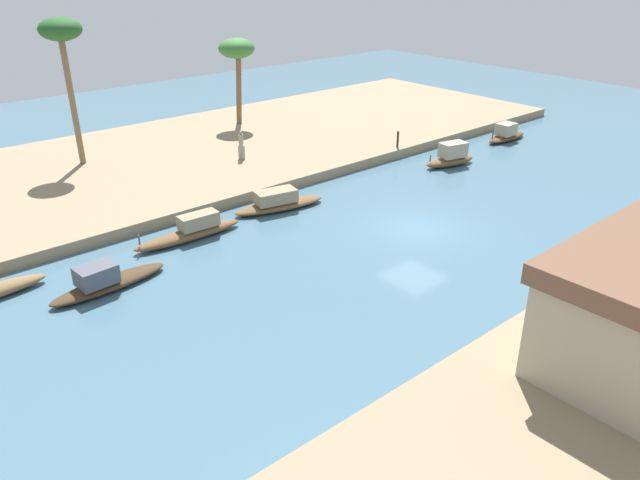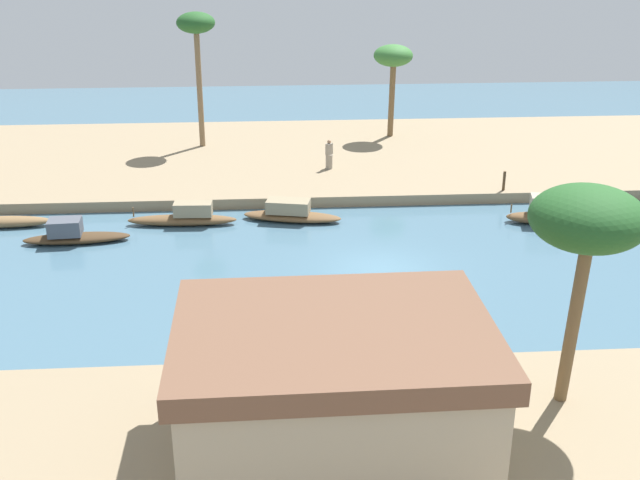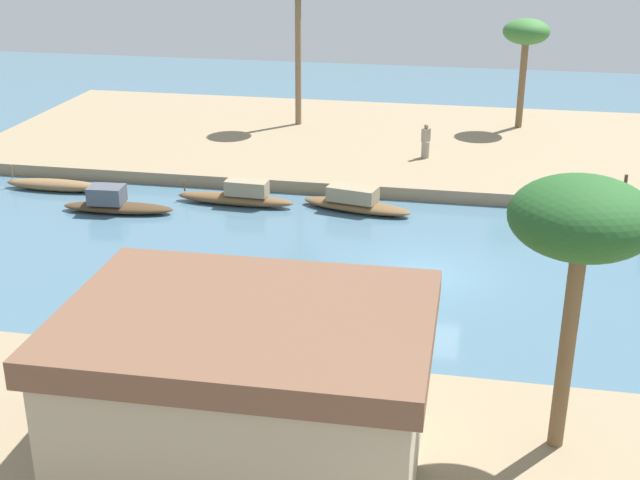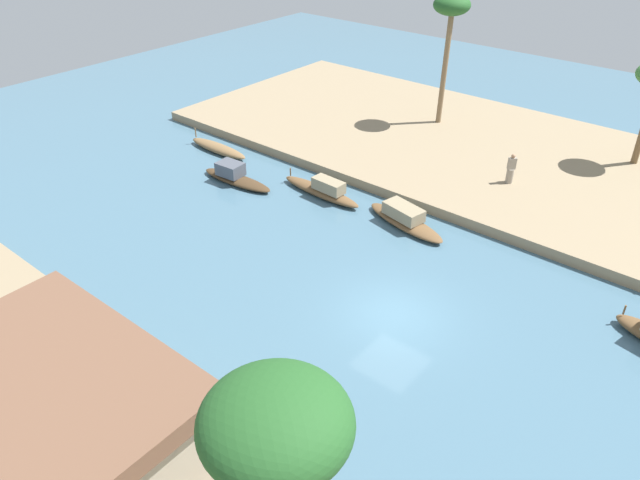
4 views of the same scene
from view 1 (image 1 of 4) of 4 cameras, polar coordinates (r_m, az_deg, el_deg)
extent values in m
plane|color=#476B7F|center=(28.58, 8.81, 1.03)|extent=(77.38, 77.38, 0.00)
cube|color=#937F60|center=(39.65, -8.48, 8.40)|extent=(46.23, 15.98, 0.54)
ellipsoid|color=brown|center=(43.37, 16.70, 8.99)|extent=(3.62, 1.08, 0.41)
cube|color=tan|center=(43.08, 16.66, 9.70)|extent=(1.22, 0.99, 0.76)
cylinder|color=brown|center=(41.99, 15.53, 9.17)|extent=(0.07, 0.07, 0.45)
ellipsoid|color=brown|center=(27.66, -11.94, 0.46)|extent=(5.08, 1.13, 0.47)
cube|color=gray|center=(27.66, -11.06, 1.76)|extent=(1.78, 0.84, 0.61)
cylinder|color=brown|center=(26.71, -16.22, 0.01)|extent=(0.07, 0.07, 0.44)
ellipsoid|color=brown|center=(30.34, -3.75, 3.18)|extent=(4.79, 2.14, 0.42)
cube|color=gray|center=(30.08, -4.08, 4.02)|extent=(2.15, 1.39, 0.60)
ellipsoid|color=brown|center=(37.32, 11.79, 7.06)|extent=(3.43, 1.69, 0.52)
cube|color=tan|center=(37.23, 12.08, 8.08)|extent=(1.69, 1.22, 0.84)
cylinder|color=brown|center=(36.32, 10.06, 7.38)|extent=(0.07, 0.07, 0.41)
ellipsoid|color=#47331E|center=(24.57, -18.71, -3.81)|extent=(4.66, 1.41, 0.39)
cube|color=#4C515B|center=(24.17, -19.80, -3.02)|extent=(1.46, 1.11, 0.70)
cylinder|color=gray|center=(36.31, -7.19, 7.99)|extent=(0.53, 0.53, 0.78)
cube|color=gray|center=(36.11, -7.25, 9.06)|extent=(0.43, 0.45, 0.62)
sphere|color=#9E7556|center=(35.99, -7.29, 9.69)|extent=(0.21, 0.21, 0.21)
cylinder|color=#4C3823|center=(38.45, 7.13, 9.13)|extent=(0.14, 0.14, 0.99)
cylinder|color=brown|center=(43.53, -7.44, 13.42)|extent=(0.35, 0.72, 4.56)
ellipsoid|color=#387533|center=(43.06, -7.65, 17.00)|extent=(2.38, 2.38, 1.31)
cylinder|color=#7F6647|center=(37.06, -21.70, 11.58)|extent=(0.33, 0.50, 6.76)
ellipsoid|color=#235623|center=(36.47, -22.69, 17.38)|extent=(2.20, 2.20, 1.21)
camera|label=2|loc=(19.66, 87.65, 5.69)|focal=43.55mm
camera|label=3|loc=(24.45, 77.74, 7.18)|focal=49.25mm
camera|label=4|loc=(29.39, 52.12, 22.93)|focal=33.24mm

